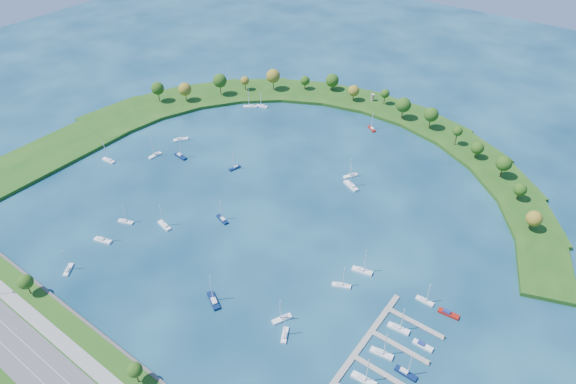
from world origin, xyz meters
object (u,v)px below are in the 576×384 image
Objects in this scene: docked_boat_4 at (364,379)px; docked_boat_11 at (448,313)px; moored_boat_2 at (164,225)px; moored_boat_9 at (235,167)px; moored_boat_3 at (362,270)px; moored_boat_14 at (125,221)px; moored_boat_18 at (181,139)px; moored_boat_19 at (222,219)px; moored_boat_1 at (180,156)px; moored_boat_16 at (262,106)px; docked_boat_7 at (406,373)px; moored_boat_5 at (372,128)px; moored_boat_0 at (103,240)px; docked_boat_8 at (398,328)px; moored_boat_17 at (285,335)px; docked_boat_10 at (425,300)px; docked_boat_6 at (381,353)px; moored_boat_11 at (68,269)px; dock_system at (362,381)px; moored_boat_4 at (108,160)px; moored_boat_6 at (282,318)px; docked_boat_9 at (423,345)px; moored_boat_12 at (351,175)px; moored_boat_15 at (155,155)px; harbor_tower at (372,97)px; moored_boat_8 at (250,106)px; moored_boat_13 at (351,185)px; moored_boat_10 at (213,300)px.

docked_boat_4 is 45.77m from docked_boat_11.
moored_boat_9 is at bearing -74.08° from moored_boat_2.
moored_boat_9 is 134.00m from docked_boat_11.
moored_boat_3 is 112.48m from moored_boat_14.
moored_boat_18 is 78.67m from moored_boat_19.
moored_boat_3 is at bearing 88.17° from moored_boat_9.
moored_boat_16 is (-0.55, 73.49, -0.04)m from moored_boat_1.
docked_boat_7 is (10.52, 10.79, -0.04)m from docked_boat_4.
moored_boat_18 is 179.26m from docked_boat_4.
moored_boat_2 is at bearing 179.62° from docked_boat_7.
docked_boat_4 is at bearing 152.97° from moored_boat_5.
moored_boat_0 is 134.04m from docked_boat_8.
moored_boat_17 is (47.25, -151.98, -0.00)m from moored_boat_5.
docked_boat_7 is 1.11× the size of docked_boat_10.
docked_boat_6 is (164.10, -59.34, -0.01)m from moored_boat_18.
docked_boat_11 is at bearing -96.94° from moored_boat_11.
moored_boat_0 is 142.26m from docked_boat_10.
moored_boat_18 is at bearing 161.74° from docked_boat_7.
dock_system is 46.29m from docked_boat_11.
moored_boat_4 reaches higher than dock_system.
moored_boat_6 reaches higher than docked_boat_11.
moored_boat_1 is 133.63m from moored_boat_17.
moored_boat_16 reaches higher than docked_boat_9.
moored_boat_12 is 106.72m from moored_boat_17.
dock_system is at bearing 164.70° from moored_boat_4.
moored_boat_16 is (11.65, 81.30, -0.00)m from moored_boat_15.
moored_boat_4 is 1.13× the size of docked_boat_10.
harbor_tower is 167.47m from moored_boat_2.
dock_system is at bearing -115.91° from moored_boat_17.
moored_boat_8 is at bearing -23.59° from moored_boat_11.
moored_boat_16 is (-37.46, 119.15, -0.03)m from moored_boat_2.
docked_boat_6 reaches higher than moored_boat_17.
docked_boat_9 is at bearing 63.07° from docked_boat_4.
moored_boat_4 reaches higher than moored_boat_9.
moored_boat_15 is at bearing 40.12° from moored_boat_17.
moored_boat_14 is at bearing 74.14° from moored_boat_13.
harbor_tower is at bearing 123.28° from docked_boat_7.
harbor_tower is at bearing 123.51° from docked_boat_11.
docked_boat_6 is at bearing 78.08° from moored_boat_9.
moored_boat_3 reaches higher than moored_boat_5.
moored_boat_1 reaches higher than moored_boat_9.
docked_boat_4 is 15.07m from docked_boat_7.
docked_boat_7 is (75.33, 16.12, -0.07)m from moored_boat_10.
moored_boat_16 reaches higher than moored_boat_11.
moored_boat_8 is at bearing 134.69° from moored_boat_3.
moored_boat_1 is 1.19× the size of moored_boat_17.
moored_boat_17 is (-32.26, -1.02, 0.52)m from dock_system.
moored_boat_13 is at bearing 38.74° from moored_boat_0.
moored_boat_2 is 1.08× the size of moored_boat_15.
moored_boat_8 is at bearing -133.56° from moored_boat_9.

